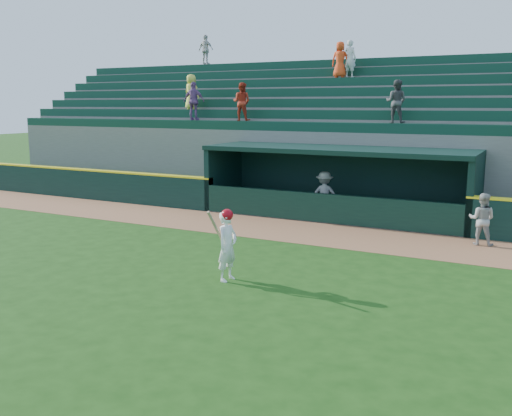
{
  "coord_description": "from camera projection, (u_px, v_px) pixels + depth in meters",
  "views": [
    {
      "loc": [
        6.74,
        -11.21,
        3.93
      ],
      "look_at": [
        0.0,
        1.6,
        1.3
      ],
      "focal_mm": 40.0,
      "sensor_mm": 36.0,
      "label": 1
    }
  ],
  "objects": [
    {
      "name": "stands",
      "position": [
        377.0,
        141.0,
        24.04
      ],
      "size": [
        34.5,
        6.34,
        7.48
      ],
      "color": "slate",
      "rests_on": "ground"
    },
    {
      "name": "ground",
      "position": [
        225.0,
        272.0,
        13.55
      ],
      "size": [
        120.0,
        120.0,
        0.0
      ],
      "primitive_type": "plane",
      "color": "#1B4210",
      "rests_on": "ground"
    },
    {
      "name": "dugout_player_front",
      "position": [
        482.0,
        219.0,
        16.07
      ],
      "size": [
        0.73,
        0.58,
        1.49
      ],
      "primitive_type": "imported",
      "rotation": [
        0.0,
        0.0,
        3.12
      ],
      "color": "#A3A39E",
      "rests_on": "ground"
    },
    {
      "name": "batter_at_plate",
      "position": [
        227.0,
        245.0,
        12.8
      ],
      "size": [
        0.48,
        0.79,
        1.66
      ],
      "color": "white",
      "rests_on": "ground"
    },
    {
      "name": "warning_track",
      "position": [
        305.0,
        232.0,
        17.82
      ],
      "size": [
        40.0,
        3.0,
        0.01
      ],
      "primitive_type": "cube",
      "color": "#975F3C",
      "rests_on": "ground"
    },
    {
      "name": "field_wall_left",
      "position": [
        60.0,
        182.0,
        24.76
      ],
      "size": [
        15.5,
        0.3,
        1.2
      ],
      "primitive_type": "cube",
      "color": "black",
      "rests_on": "ground"
    },
    {
      "name": "dugout_player_inside",
      "position": [
        324.0,
        194.0,
        20.07
      ],
      "size": [
        1.2,
        0.95,
        1.62
      ],
      "primitive_type": "imported",
      "rotation": [
        0.0,
        0.0,
        3.53
      ],
      "color": "#A6A6A1",
      "rests_on": "ground"
    },
    {
      "name": "wall_stripe_left",
      "position": [
        59.0,
        168.0,
        24.65
      ],
      "size": [
        15.5,
        0.32,
        0.06
      ],
      "primitive_type": "cube",
      "color": "yellow",
      "rests_on": "field_wall_left"
    },
    {
      "name": "dugout",
      "position": [
        340.0,
        178.0,
        20.28
      ],
      "size": [
        9.4,
        2.8,
        2.46
      ],
      "color": "#61615D",
      "rests_on": "ground"
    }
  ]
}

